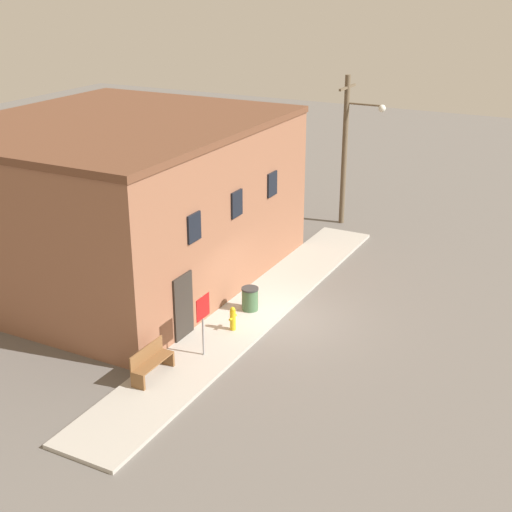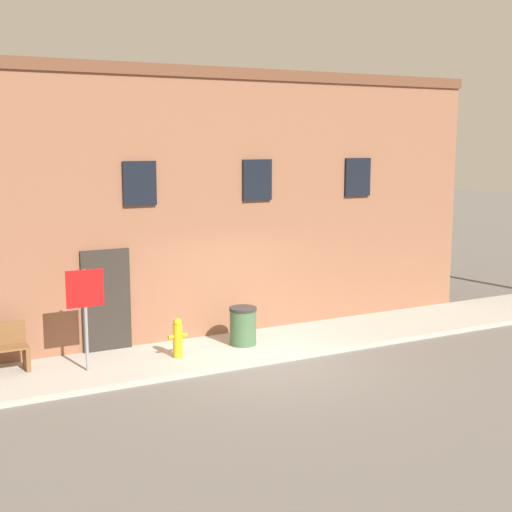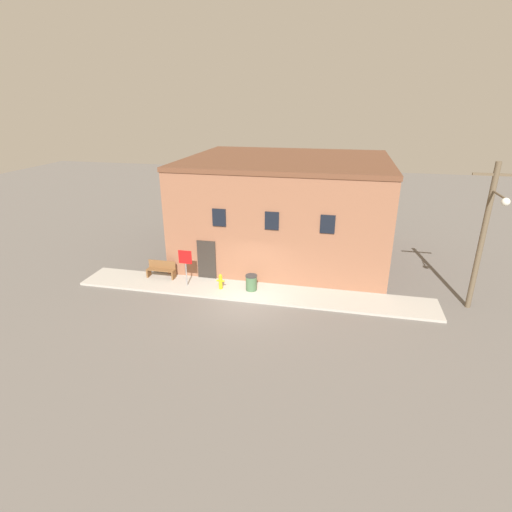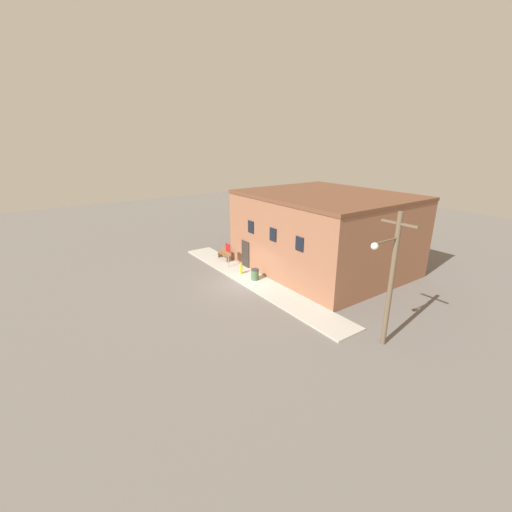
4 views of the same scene
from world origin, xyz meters
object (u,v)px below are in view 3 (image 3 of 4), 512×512
at_px(stop_sign, 185,261).
at_px(trash_bin, 251,283).
at_px(bench, 161,269).
at_px(utility_pole, 485,233).
at_px(fire_hydrant, 221,281).

bearing_deg(stop_sign, trash_bin, 3.74).
height_order(bench, utility_pole, utility_pole).
xyz_separation_m(fire_hydrant, trash_bin, (1.54, 0.20, 0.00)).
bearing_deg(trash_bin, stop_sign, -176.26).
distance_m(fire_hydrant, trash_bin, 1.55).
xyz_separation_m(fire_hydrant, utility_pole, (11.76, 0.72, 3.14)).
relative_size(fire_hydrant, bench, 0.52).
xyz_separation_m(trash_bin, utility_pole, (10.22, 0.52, 3.14)).
bearing_deg(fire_hydrant, stop_sign, -179.33).
distance_m(bench, trash_bin, 5.08).
bearing_deg(bench, stop_sign, -22.12).
bearing_deg(bench, trash_bin, -5.39).
relative_size(stop_sign, bench, 1.26).
height_order(stop_sign, utility_pole, utility_pole).
relative_size(stop_sign, trash_bin, 2.40).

